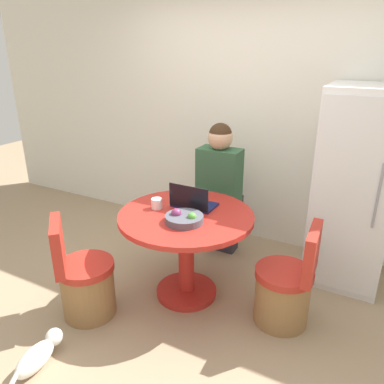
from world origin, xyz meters
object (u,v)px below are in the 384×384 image
Objects in this scene: fruit_bowl at (184,218)px; person_seated at (221,184)px; cat at (39,355)px; dining_table at (186,237)px; chair_near_left_corner at (85,283)px; refrigerator at (355,189)px; laptop at (193,202)px; chair_right_side at (285,291)px.

person_seated is at bearing 96.31° from fruit_bowl.
fruit_bowl is 1.34m from cat.
person_seated is at bearing 92.99° from dining_table.
chair_near_left_corner is 2.84× the size of fruit_bowl.
fruit_bowl is (-1.07, -1.07, -0.07)m from refrigerator.
laptop is (0.56, 0.73, 0.52)m from chair_near_left_corner.
refrigerator is at bearing -171.75° from person_seated.
refrigerator reaches higher than chair_near_left_corner.
dining_table is at bearing 95.65° from laptop.
cat is (-0.54, -1.00, -0.70)m from fruit_bowl.
chair_near_left_corner is 2.37× the size of laptop.
cat is (-0.48, -1.14, -0.46)m from dining_table.
person_seated is 3.88× the size of laptop.
laptop is (-0.83, 0.09, 0.52)m from chair_right_side.
laptop is at bearing 95.65° from dining_table.
dining_table is 0.28m from fruit_bowl.
fruit_bowl reaches higher than dining_table.
dining_table is 1.32m from cat.
fruit_bowl reaches higher than chair_near_left_corner.
dining_table is at bearing -140.58° from refrigerator.
fruit_bowl is (0.10, -0.90, 0.03)m from person_seated.
refrigerator is 2.35m from chair_near_left_corner.
dining_table is 2.38× the size of cat.
cat is at bearing -112.85° from dining_table.
person_seated reaches higher than chair_near_left_corner.
chair_near_left_corner is 1.06m from laptop.
refrigerator is 1.27× the size of person_seated.
refrigerator is at bearing -145.41° from laptop.
person_seated is 0.62m from laptop.
laptop is at bearing -99.64° from chair_right_side.
chair_right_side is 0.94m from fruit_bowl.
chair_near_left_corner is 1.82× the size of cat.
chair_right_side is at bearing -52.15° from cat.
chair_right_side is 1.00× the size of chair_near_left_corner.
chair_near_left_corner is at bearing -138.25° from refrigerator.
chair_near_left_corner is (-1.39, -0.64, 0.00)m from chair_right_side.
cat is (-1.61, -2.07, -0.77)m from refrigerator.
chair_right_side is 1.78m from cat.
fruit_bowl is at bearing 104.75° from laptop.
chair_near_left_corner is (-1.70, -1.52, -0.58)m from refrigerator.
fruit_bowl is (0.63, 0.45, 0.51)m from chair_near_left_corner.
refrigerator is 2.73m from cat.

